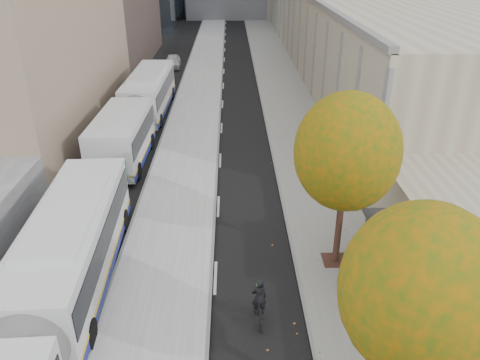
{
  "coord_description": "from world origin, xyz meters",
  "views": [
    {
      "loc": [
        -0.94,
        -3.72,
        12.49
      ],
      "look_at": [
        -0.53,
        16.14,
        2.5
      ],
      "focal_mm": 35.0,
      "sensor_mm": 36.0,
      "label": 1
    }
  ],
  "objects_px": {
    "bus_shelter": "(405,247)",
    "bus_far": "(140,108)",
    "distant_car": "(173,61)",
    "bus_near": "(39,322)",
    "cyclist": "(259,307)"
  },
  "relations": [
    {
      "from": "bus_far",
      "to": "distant_car",
      "type": "bearing_deg",
      "value": 90.3
    },
    {
      "from": "bus_near",
      "to": "bus_far",
      "type": "xyz_separation_m",
      "value": [
        -0.53,
        21.9,
        0.01
      ]
    },
    {
      "from": "bus_near",
      "to": "distant_car",
      "type": "distance_m",
      "value": 42.25
    },
    {
      "from": "bus_far",
      "to": "bus_near",
      "type": "bearing_deg",
      "value": -87.77
    },
    {
      "from": "distant_car",
      "to": "bus_shelter",
      "type": "bearing_deg",
      "value": -74.52
    },
    {
      "from": "bus_shelter",
      "to": "cyclist",
      "type": "relative_size",
      "value": 2.26
    },
    {
      "from": "bus_near",
      "to": "distant_car",
      "type": "xyz_separation_m",
      "value": [
        -0.34,
        42.24,
        -1.03
      ]
    },
    {
      "from": "bus_shelter",
      "to": "distant_car",
      "type": "distance_m",
      "value": 41.15
    },
    {
      "from": "bus_shelter",
      "to": "cyclist",
      "type": "bearing_deg",
      "value": -164.43
    },
    {
      "from": "bus_far",
      "to": "distant_car",
      "type": "relative_size",
      "value": 4.64
    },
    {
      "from": "cyclist",
      "to": "bus_shelter",
      "type": "bearing_deg",
      "value": 10.28
    },
    {
      "from": "bus_shelter",
      "to": "bus_far",
      "type": "distance_m",
      "value": 22.92
    },
    {
      "from": "bus_near",
      "to": "bus_shelter",
      "type": "bearing_deg",
      "value": 11.74
    },
    {
      "from": "bus_shelter",
      "to": "bus_far",
      "type": "relative_size",
      "value": 0.23
    },
    {
      "from": "bus_near",
      "to": "cyclist",
      "type": "distance_m",
      "value": 7.41
    }
  ]
}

